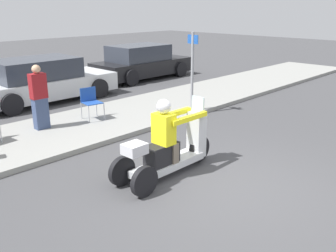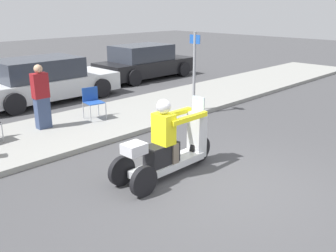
{
  "view_description": "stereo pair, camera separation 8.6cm",
  "coord_description": "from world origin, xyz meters",
  "px_view_note": "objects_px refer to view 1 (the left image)",
  "views": [
    {
      "loc": [
        -4.93,
        -3.26,
        3.0
      ],
      "look_at": [
        -0.38,
        1.13,
        0.95
      ],
      "focal_mm": 40.0,
      "sensor_mm": 36.0,
      "label": 1
    },
    {
      "loc": [
        -4.87,
        -3.33,
        3.0
      ],
      "look_at": [
        -0.38,
        1.13,
        0.95
      ],
      "focal_mm": 40.0,
      "sensor_mm": 36.0,
      "label": 2
    }
  ],
  "objects_px": {
    "motorcycle_trike": "(168,148)",
    "parked_car_lot_center": "(141,63)",
    "spectator_near_curb": "(39,98)",
    "street_sign": "(192,69)",
    "folding_chair_curbside": "(90,100)",
    "parked_car_lot_left": "(41,81)"
  },
  "relations": [
    {
      "from": "parked_car_lot_left",
      "to": "parked_car_lot_center",
      "type": "xyz_separation_m",
      "value": [
        4.96,
        0.62,
        0.01
      ]
    },
    {
      "from": "parked_car_lot_left",
      "to": "spectator_near_curb",
      "type": "bearing_deg",
      "value": -118.32
    },
    {
      "from": "parked_car_lot_center",
      "to": "street_sign",
      "type": "height_order",
      "value": "street_sign"
    },
    {
      "from": "motorcycle_trike",
      "to": "spectator_near_curb",
      "type": "relative_size",
      "value": 1.46
    },
    {
      "from": "parked_car_lot_center",
      "to": "folding_chair_curbside",
      "type": "bearing_deg",
      "value": -144.16
    },
    {
      "from": "motorcycle_trike",
      "to": "parked_car_lot_center",
      "type": "bearing_deg",
      "value": 50.7
    },
    {
      "from": "motorcycle_trike",
      "to": "spectator_near_curb",
      "type": "xyz_separation_m",
      "value": [
        -0.43,
        3.88,
        0.34
      ]
    },
    {
      "from": "spectator_near_curb",
      "to": "parked_car_lot_center",
      "type": "height_order",
      "value": "spectator_near_curb"
    },
    {
      "from": "motorcycle_trike",
      "to": "parked_car_lot_center",
      "type": "relative_size",
      "value": 0.52
    },
    {
      "from": "folding_chair_curbside",
      "to": "street_sign",
      "type": "relative_size",
      "value": 0.37
    },
    {
      "from": "motorcycle_trike",
      "to": "parked_car_lot_left",
      "type": "xyz_separation_m",
      "value": [
        1.18,
        6.88,
        0.14
      ]
    },
    {
      "from": "motorcycle_trike",
      "to": "street_sign",
      "type": "distance_m",
      "value": 4.17
    },
    {
      "from": "street_sign",
      "to": "parked_car_lot_left",
      "type": "bearing_deg",
      "value": 115.66
    },
    {
      "from": "motorcycle_trike",
      "to": "folding_chair_curbside",
      "type": "height_order",
      "value": "motorcycle_trike"
    },
    {
      "from": "motorcycle_trike",
      "to": "spectator_near_curb",
      "type": "distance_m",
      "value": 3.92
    },
    {
      "from": "folding_chair_curbside",
      "to": "street_sign",
      "type": "distance_m",
      "value": 2.92
    },
    {
      "from": "folding_chair_curbside",
      "to": "parked_car_lot_center",
      "type": "height_order",
      "value": "parked_car_lot_center"
    },
    {
      "from": "motorcycle_trike",
      "to": "parked_car_lot_center",
      "type": "distance_m",
      "value": 9.69
    },
    {
      "from": "motorcycle_trike",
      "to": "folding_chair_curbside",
      "type": "xyz_separation_m",
      "value": [
        0.9,
        3.72,
        0.1
      ]
    },
    {
      "from": "spectator_near_curb",
      "to": "parked_car_lot_center",
      "type": "xyz_separation_m",
      "value": [
        6.57,
        3.61,
        -0.2
      ]
    },
    {
      "from": "spectator_near_curb",
      "to": "street_sign",
      "type": "bearing_deg",
      "value": -22.35
    },
    {
      "from": "spectator_near_curb",
      "to": "folding_chair_curbside",
      "type": "height_order",
      "value": "spectator_near_curb"
    }
  ]
}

